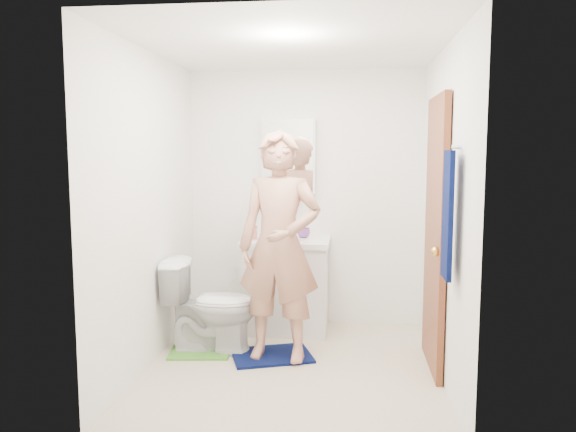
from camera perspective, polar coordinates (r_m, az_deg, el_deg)
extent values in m
cube|color=beige|center=(4.45, 0.41, -15.22)|extent=(2.20, 2.40, 0.02)
cube|color=white|center=(4.21, 0.44, 17.08)|extent=(2.20, 2.40, 0.02)
cube|color=white|center=(5.36, 1.77, 1.82)|extent=(2.20, 0.02, 2.40)
cube|color=white|center=(2.97, -2.01, -2.00)|extent=(2.20, 0.02, 2.40)
cube|color=white|center=(4.41, -14.07, 0.62)|extent=(0.02, 2.40, 2.40)
cube|color=white|center=(4.19, 15.69, 0.26)|extent=(0.02, 2.40, 2.40)
cube|color=white|center=(5.21, -0.19, -7.23)|extent=(0.75, 0.55, 0.80)
cube|color=white|center=(5.13, -0.19, -2.61)|extent=(0.79, 0.59, 0.05)
cylinder|color=white|center=(5.12, -0.19, -2.45)|extent=(0.40, 0.40, 0.03)
cylinder|color=silver|center=(5.29, 0.03, -1.40)|extent=(0.03, 0.03, 0.12)
cube|color=white|center=(5.28, 0.09, 6.10)|extent=(0.50, 0.12, 0.70)
cube|color=white|center=(5.22, 0.01, 6.10)|extent=(0.46, 0.01, 0.66)
cube|color=brown|center=(4.35, 14.72, -1.80)|extent=(0.05, 0.80, 2.05)
sphere|color=gold|center=(4.05, 14.78, -3.50)|extent=(0.07, 0.07, 0.07)
cube|color=#06103F|center=(3.61, 15.91, 0.09)|extent=(0.03, 0.24, 0.80)
cylinder|color=silver|center=(3.60, 16.76, 6.73)|extent=(0.06, 0.02, 0.02)
imported|color=white|center=(4.71, -7.82, -8.99)|extent=(0.76, 0.45, 0.77)
cube|color=#06103F|center=(4.65, -1.66, -13.98)|extent=(0.73, 0.62, 0.02)
cube|color=#529D34|center=(4.81, -8.88, -13.36)|extent=(0.53, 0.47, 0.02)
imported|color=#C5655C|center=(5.11, -3.60, -1.40)|extent=(0.08, 0.08, 0.17)
imported|color=#773E89|center=(5.17, 1.60, -1.74)|extent=(0.15, 0.15, 0.09)
imported|color=tan|center=(4.35, -0.88, -3.09)|extent=(0.69, 0.50, 1.78)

